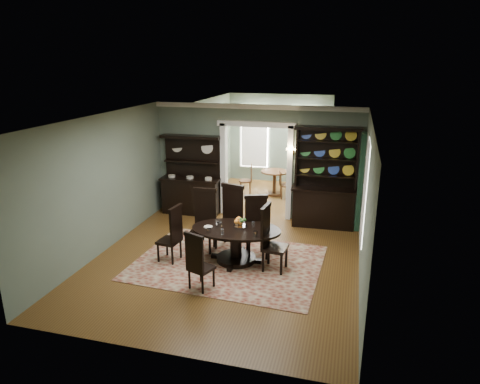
% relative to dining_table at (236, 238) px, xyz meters
% --- Properties ---
extents(room, '(5.51, 6.01, 3.01)m').
position_rel_dining_table_xyz_m(room, '(-0.23, -0.11, 1.06)').
color(room, brown).
rests_on(room, ground).
extents(parlor, '(3.51, 3.50, 3.01)m').
position_rel_dining_table_xyz_m(parlor, '(-0.23, 5.38, 1.00)').
color(parlor, brown).
rests_on(parlor, ground).
extents(doorway_trim, '(2.08, 0.25, 2.57)m').
position_rel_dining_table_xyz_m(doorway_trim, '(-0.23, 2.85, 1.10)').
color(doorway_trim, white).
rests_on(doorway_trim, floor).
extents(right_window, '(0.15, 1.47, 2.12)m').
position_rel_dining_table_xyz_m(right_window, '(2.47, 0.78, 1.09)').
color(right_window, white).
rests_on(right_window, wall_right).
extents(wall_sconce, '(0.27, 0.21, 0.21)m').
position_rel_dining_table_xyz_m(wall_sconce, '(0.72, 2.70, 1.37)').
color(wall_sconce, '#AF752E').
rests_on(wall_sconce, back_wall_right).
extents(rug, '(3.93, 3.01, 0.01)m').
position_rel_dining_table_xyz_m(rug, '(-0.14, -0.13, -0.51)').
color(rug, maroon).
rests_on(rug, floor).
extents(dining_table, '(1.94, 1.84, 0.74)m').
position_rel_dining_table_xyz_m(dining_table, '(0.00, 0.00, 0.00)').
color(dining_table, black).
rests_on(dining_table, rug).
extents(centerpiece, '(1.41, 0.90, 0.23)m').
position_rel_dining_table_xyz_m(centerpiece, '(0.07, 0.06, 0.29)').
color(centerpiece, silver).
rests_on(centerpiece, dining_table).
extents(chair_far_left, '(0.55, 0.52, 1.39)m').
position_rel_dining_table_xyz_m(chair_far_left, '(-0.85, 0.44, 0.22)').
color(chair_far_left, black).
rests_on(chair_far_left, rug).
extents(chair_far_mid, '(0.64, 0.62, 1.44)m').
position_rel_dining_table_xyz_m(chair_far_mid, '(-0.33, 0.72, 0.24)').
color(chair_far_mid, black).
rests_on(chair_far_mid, rug).
extents(chair_far_right, '(0.62, 0.61, 1.33)m').
position_rel_dining_table_xyz_m(chair_far_right, '(0.33, 0.44, 0.18)').
color(chair_far_right, black).
rests_on(chair_far_right, rug).
extents(chair_end_left, '(0.49, 0.51, 1.24)m').
position_rel_dining_table_xyz_m(chair_end_left, '(-1.27, -0.34, 0.13)').
color(chair_end_left, black).
rests_on(chair_end_left, rug).
extents(chair_end_right, '(0.53, 0.55, 1.36)m').
position_rel_dining_table_xyz_m(chair_end_right, '(0.75, -0.17, 0.20)').
color(chair_end_right, black).
rests_on(chair_end_right, rug).
extents(chair_near, '(0.54, 0.53, 1.15)m').
position_rel_dining_table_xyz_m(chair_near, '(-0.36, -1.34, 0.09)').
color(chair_near, black).
rests_on(chair_near, rug).
extents(sideboard, '(1.65, 0.63, 2.15)m').
position_rel_dining_table_xyz_m(sideboard, '(-1.99, 2.60, 0.24)').
color(sideboard, black).
rests_on(sideboard, floor).
extents(welsh_dresser, '(1.64, 0.65, 2.54)m').
position_rel_dining_table_xyz_m(welsh_dresser, '(1.61, 2.57, 0.40)').
color(welsh_dresser, black).
rests_on(welsh_dresser, floor).
extents(parlor_table, '(0.84, 0.84, 0.78)m').
position_rel_dining_table_xyz_m(parlor_table, '(-0.07, 4.77, -0.01)').
color(parlor_table, '#522B17').
rests_on(parlor_table, parlor_floor).
extents(parlor_chair_left, '(0.44, 0.43, 0.99)m').
position_rel_dining_table_xyz_m(parlor_chair_left, '(-0.87, 4.51, 0.01)').
color(parlor_chair_left, '#522B17').
rests_on(parlor_chair_left, parlor_floor).
extents(parlor_chair_right, '(0.39, 0.39, 0.85)m').
position_rel_dining_table_xyz_m(parlor_chair_right, '(0.25, 4.53, -0.06)').
color(parlor_chair_right, '#522B17').
rests_on(parlor_chair_right, parlor_floor).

